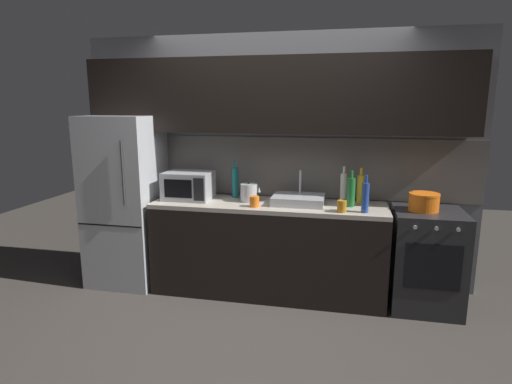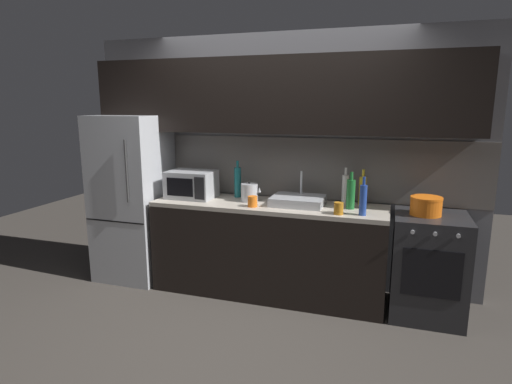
{
  "view_description": "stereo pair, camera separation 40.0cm",
  "coord_description": "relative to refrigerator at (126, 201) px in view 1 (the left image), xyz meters",
  "views": [
    {
      "loc": [
        0.7,
        -2.93,
        1.81
      ],
      "look_at": [
        -0.12,
        0.9,
        1.0
      ],
      "focal_mm": 29.62,
      "sensor_mm": 36.0,
      "label": 1
    },
    {
      "loc": [
        1.08,
        -2.83,
        1.81
      ],
      "look_at": [
        -0.12,
        0.9,
        1.0
      ],
      "focal_mm": 29.62,
      "sensor_mm": 36.0,
      "label": 2
    }
  ],
  "objects": [
    {
      "name": "wine_bottle_blue",
      "position": [
        2.36,
        -0.17,
        0.18
      ],
      "size": [
        0.06,
        0.06,
        0.33
      ],
      "color": "#234299",
      "rests_on": "counter_run"
    },
    {
      "name": "refrigerator",
      "position": [
        0.0,
        0.0,
        0.0
      ],
      "size": [
        0.68,
        0.69,
        1.71
      ],
      "color": "#ADAFB5",
      "rests_on": "ground"
    },
    {
      "name": "mug_orange",
      "position": [
        1.38,
        -0.17,
        0.09
      ],
      "size": [
        0.09,
        0.09,
        0.1
      ],
      "primitive_type": "cylinder",
      "color": "orange",
      "rests_on": "counter_run"
    },
    {
      "name": "wine_bottle_yellow",
      "position": [
        2.33,
        0.21,
        0.18
      ],
      "size": [
        0.07,
        0.07,
        0.34
      ],
      "color": "gold",
      "rests_on": "counter_run"
    },
    {
      "name": "microwave",
      "position": [
        0.68,
        0.02,
        0.18
      ],
      "size": [
        0.46,
        0.35,
        0.27
      ],
      "color": "#A8AAAF",
      "rests_on": "counter_run"
    },
    {
      "name": "back_wall",
      "position": [
        1.48,
        0.3,
        0.69
      ],
      "size": [
        3.95,
        0.44,
        2.5
      ],
      "color": "slate",
      "rests_on": "ground"
    },
    {
      "name": "mug_amber",
      "position": [
        2.17,
        -0.2,
        0.1
      ],
      "size": [
        0.08,
        0.08,
        0.1
      ],
      "primitive_type": "cylinder",
      "color": "#B27019",
      "rests_on": "counter_run"
    },
    {
      "name": "cooking_pot",
      "position": [
        2.87,
        0.0,
        0.12
      ],
      "size": [
        0.26,
        0.26,
        0.16
      ],
      "color": "orange",
      "rests_on": "oven_range"
    },
    {
      "name": "ground_plane",
      "position": [
        1.48,
        -0.9,
        -0.86
      ],
      "size": [
        10.0,
        10.0,
        0.0
      ],
      "primitive_type": "plane",
      "color": "#3D3833"
    },
    {
      "name": "counter_run",
      "position": [
        1.48,
        0.0,
        -0.41
      ],
      "size": [
        2.21,
        0.6,
        0.9
      ],
      "color": "black",
      "rests_on": "ground"
    },
    {
      "name": "wine_bottle_white",
      "position": [
        2.17,
        0.21,
        0.19
      ],
      "size": [
        0.06,
        0.06,
        0.34
      ],
      "color": "silver",
      "rests_on": "counter_run"
    },
    {
      "name": "oven_range",
      "position": [
        2.93,
        -0.0,
        -0.41
      ],
      "size": [
        0.6,
        0.62,
        0.9
      ],
      "color": "#232326",
      "rests_on": "ground"
    },
    {
      "name": "wine_bottle_teal",
      "position": [
        1.11,
        0.19,
        0.2
      ],
      "size": [
        0.07,
        0.07,
        0.37
      ],
      "color": "#19666B",
      "rests_on": "counter_run"
    },
    {
      "name": "sink_basin",
      "position": [
        1.76,
        0.03,
        0.09
      ],
      "size": [
        0.48,
        0.38,
        0.3
      ],
      "color": "#ADAFB5",
      "rests_on": "counter_run"
    },
    {
      "name": "kettle",
      "position": [
        1.29,
        0.04,
        0.13
      ],
      "size": [
        0.2,
        0.16,
        0.2
      ],
      "color": "#B7BABF",
      "rests_on": "counter_run"
    },
    {
      "name": "wine_bottle_green",
      "position": [
        2.24,
        0.03,
        0.18
      ],
      "size": [
        0.08,
        0.08,
        0.33
      ],
      "color": "#1E6B2D",
      "rests_on": "counter_run"
    }
  ]
}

